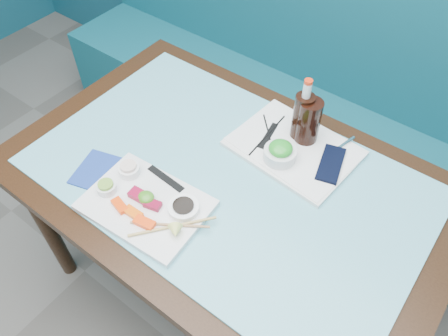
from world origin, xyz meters
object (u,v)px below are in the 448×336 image
Objects in this scene: booth_bench at (331,120)px; cola_bottle_body at (302,118)px; sashimi_plate at (146,205)px; serving_tray at (294,148)px; blue_napkin at (101,172)px; dining_table at (227,193)px; cola_glass at (308,121)px; seaweed_bowl at (280,154)px.

booth_bench is 0.74m from cola_bottle_body.
serving_tray is at bearing 59.95° from sashimi_plate.
cola_bottle_body is 1.19× the size of blue_napkin.
sashimi_plate is (-0.12, -1.08, 0.39)m from booth_bench.
dining_table is 0.35m from cola_bottle_body.
cola_glass is at bearing 84.74° from serving_tray.
seaweed_bowl is 0.14m from cola_bottle_body.
dining_table is 8.86× the size of cola_glass.
booth_bench is 16.49× the size of cola_bottle_body.
cola_bottle_body reaches higher than seaweed_bowl.
seaweed_bowl is at bearing -87.73° from cola_bottle_body.
booth_bench reaches higher than cola_bottle_body.
sashimi_plate is at bearing -111.10° from serving_tray.
serving_tray is at bearing -100.30° from cola_glass.
serving_tray is at bearing -75.11° from cola_bottle_body.
blue_napkin is (-0.43, -0.38, -0.03)m from seaweed_bowl.
blue_napkin is (-0.33, -0.23, 0.09)m from dining_table.
seaweed_bowl is 0.14m from cola_glass.
sashimi_plate is at bearing -96.28° from booth_bench.
sashimi_plate is 0.57m from cola_bottle_body.
cola_bottle_body is at bearing 50.54° from blue_napkin.
booth_bench is at bearing 98.15° from seaweed_bowl.
cola_bottle_body is (-0.02, 0.06, 0.08)m from serving_tray.
sashimi_plate is 2.35× the size of blue_napkin.
serving_tray reaches higher than blue_napkin.
booth_bench is at bearing 101.97° from cola_glass.
booth_bench is at bearing 90.00° from dining_table.
serving_tray is 2.49× the size of cola_glass.
blue_napkin is at bearing -129.46° from cola_bottle_body.
dining_table is at bearing -90.00° from booth_bench.
serving_tray is 3.74× the size of seaweed_bowl.
dining_table is at bearing 35.33° from blue_napkin.
seaweed_bowl is at bearing 41.66° from blue_napkin.
serving_tray is 0.10m from cola_glass.
seaweed_bowl is at bearing 56.09° from dining_table.
sashimi_plate is at bearing -114.61° from cola_glass.
booth_bench is 0.81m from seaweed_bowl.
cola_bottle_body is at bearing 174.63° from cola_glass.
sashimi_plate is at bearing -119.23° from seaweed_bowl.
cola_bottle_body reaches higher than dining_table.
sashimi_plate reaches higher than dining_table.
cola_bottle_body is (0.21, 0.52, 0.08)m from sashimi_plate.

